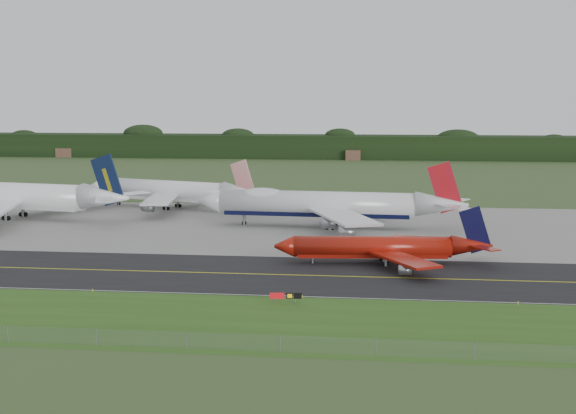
{
  "coord_description": "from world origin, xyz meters",
  "views": [
    {
      "loc": [
        18.51,
        -144.59,
        31.87
      ],
      "look_at": [
        -1.32,
        22.0,
        8.78
      ],
      "focal_mm": 50.0,
      "sensor_mm": 36.0,
      "label": 1
    }
  ],
  "objects_px": {
    "jet_navy_gold": "(13,197)",
    "jet_ba_747": "(326,204)",
    "taxiway_sign": "(286,296)",
    "jet_star_tail": "(171,191)",
    "jet_red_737": "(384,248)"
  },
  "relations": [
    {
      "from": "jet_red_737",
      "to": "jet_star_tail",
      "type": "distance_m",
      "value": 92.74
    },
    {
      "from": "jet_ba_747",
      "to": "jet_navy_gold",
      "type": "height_order",
      "value": "jet_navy_gold"
    },
    {
      "from": "jet_ba_747",
      "to": "jet_navy_gold",
      "type": "xyz_separation_m",
      "value": [
        -82.92,
        4.98,
        0.12
      ]
    },
    {
      "from": "jet_star_tail",
      "to": "taxiway_sign",
      "type": "relative_size",
      "value": 11.13
    },
    {
      "from": "jet_red_737",
      "to": "jet_navy_gold",
      "type": "distance_m",
      "value": 107.9
    },
    {
      "from": "jet_ba_747",
      "to": "jet_star_tail",
      "type": "distance_m",
      "value": 54.37
    },
    {
      "from": "jet_navy_gold",
      "to": "jet_star_tail",
      "type": "distance_m",
      "value": 43.22
    },
    {
      "from": "jet_ba_747",
      "to": "jet_red_737",
      "type": "relative_size",
      "value": 1.59
    },
    {
      "from": "jet_ba_747",
      "to": "taxiway_sign",
      "type": "distance_m",
      "value": 73.92
    },
    {
      "from": "jet_navy_gold",
      "to": "jet_ba_747",
      "type": "bearing_deg",
      "value": -3.44
    },
    {
      "from": "jet_red_737",
      "to": "jet_star_tail",
      "type": "bearing_deg",
      "value": 130.91
    },
    {
      "from": "jet_star_tail",
      "to": "jet_ba_747",
      "type": "bearing_deg",
      "value": -31.25
    },
    {
      "from": "jet_navy_gold",
      "to": "taxiway_sign",
      "type": "relative_size",
      "value": 13.76
    },
    {
      "from": "jet_navy_gold",
      "to": "jet_star_tail",
      "type": "xyz_separation_m",
      "value": [
        36.44,
        23.23,
        -0.84
      ]
    },
    {
      "from": "jet_red_737",
      "to": "jet_ba_747",
      "type": "bearing_deg",
      "value": 108.79
    }
  ]
}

